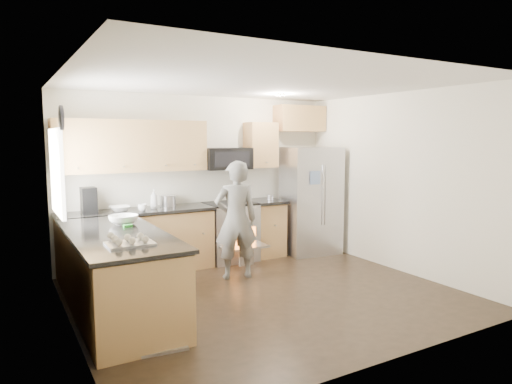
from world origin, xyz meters
TOP-DOWN VIEW (x-y plane):
  - ground at (0.00, 0.00)m, footprint 4.50×4.50m
  - room_shell at (-0.04, 0.02)m, footprint 4.54×4.04m
  - back_cabinet_run at (-0.59, 1.75)m, footprint 4.45×0.64m
  - peninsula at (-1.75, 0.25)m, footprint 0.96×2.36m
  - stove_range at (0.35, 1.69)m, footprint 0.76×0.97m
  - refrigerator at (1.76, 1.45)m, footprint 0.96×0.79m
  - person at (-0.00, 0.80)m, footprint 0.68×0.53m
  - dish_rack at (-1.60, -0.74)m, footprint 0.50×0.41m

SIDE VIEW (x-z plane):
  - ground at x=0.00m, z-range 0.00..0.00m
  - dish_rack at x=-1.60m, z-range -0.07..0.22m
  - peninsula at x=-1.75m, z-range -0.05..0.98m
  - stove_range at x=0.35m, z-range -0.22..1.57m
  - person at x=0.00m, z-range 0.00..1.64m
  - refrigerator at x=1.76m, z-range 0.00..1.79m
  - back_cabinet_run at x=-0.59m, z-range -0.29..2.21m
  - room_shell at x=-0.04m, z-range 0.36..2.98m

